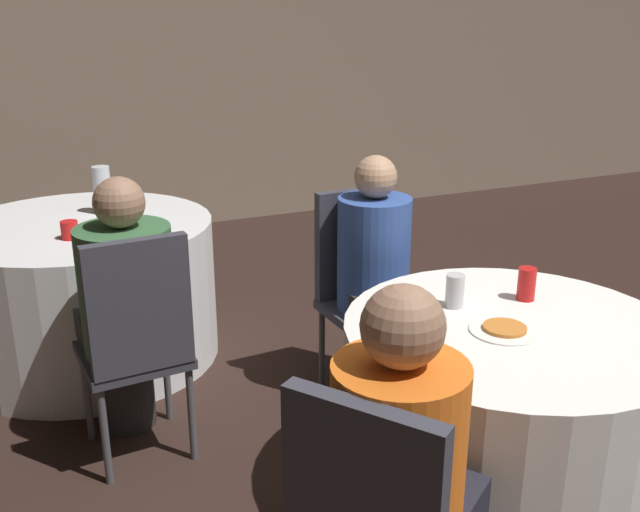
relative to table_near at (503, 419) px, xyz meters
The scene contains 14 objects.
ground_plane 0.41m from the table_near, ahead, with size 16.00×16.00×0.00m, color black.
wall_back 4.19m from the table_near, 87.41° to the left, with size 16.00×0.06×2.80m.
table_near is the anchor object (origin of this frame).
table_far 2.21m from the table_near, 122.54° to the left, with size 1.31×1.31×0.73m.
chair_near_north 1.01m from the table_near, 93.26° to the left, with size 0.42×0.43×0.97m.
chair_far_south 1.39m from the table_near, 144.57° to the left, with size 0.43×0.43×0.97m.
person_orange_shirt 0.85m from the table_near, 145.61° to the right, with size 0.47×0.44×1.17m.
person_green_jacket 1.50m from the table_near, 139.69° to the left, with size 0.37×0.52×1.16m.
person_blue_shirt 0.85m from the table_near, 93.26° to the left, with size 0.33×0.50×1.15m.
pizza_plate_near 0.37m from the table_near, 151.30° to the right, with size 0.23×0.23×0.02m.
soda_can_red 0.49m from the table_near, 40.59° to the left, with size 0.07×0.07×0.12m.
soda_can_silver 0.48m from the table_near, 112.47° to the left, with size 0.07×0.07×0.12m.
bottle_far 2.32m from the table_near, 117.52° to the left, with size 0.09×0.09×0.25m.
cup_far 2.09m from the table_near, 127.91° to the left, with size 0.08×0.08×0.09m.
Camera 1 is at (-1.67, -1.73, 1.73)m, focal length 40.00 mm.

